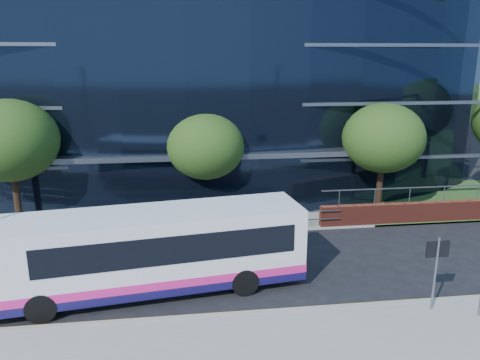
{
  "coord_description": "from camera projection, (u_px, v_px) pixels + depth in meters",
  "views": [
    {
      "loc": [
        -4.34,
        -15.79,
        9.14
      ],
      "look_at": [
        -1.29,
        8.0,
        2.65
      ],
      "focal_mm": 35.0,
      "sensor_mm": 36.0,
      "label": 1
    }
  ],
  "objects": [
    {
      "name": "ground",
      "position": [
        299.0,
        299.0,
        18.04
      ],
      "size": [
        200.0,
        200.0,
        0.0
      ],
      "primitive_type": "plane",
      "color": "black",
      "rests_on": "ground"
    },
    {
      "name": "kerb",
      "position": [
        306.0,
        310.0,
        17.06
      ],
      "size": [
        80.0,
        0.25,
        0.16
      ],
      "primitive_type": "cube",
      "color": "gray",
      "rests_on": "ground"
    },
    {
      "name": "yellow_line_outer",
      "position": [
        305.0,
        309.0,
        17.27
      ],
      "size": [
        80.0,
        0.08,
        0.01
      ],
      "primitive_type": "cube",
      "color": "gold",
      "rests_on": "ground"
    },
    {
      "name": "yellow_line_inner",
      "position": [
        304.0,
        307.0,
        17.41
      ],
      "size": [
        80.0,
        0.08,
        0.01
      ],
      "primitive_type": "cube",
      "color": "gold",
      "rests_on": "ground"
    },
    {
      "name": "far_forecourt",
      "position": [
        155.0,
        212.0,
        27.82
      ],
      "size": [
        50.0,
        8.0,
        0.1
      ],
      "primitive_type": "cube",
      "color": "gray",
      "rests_on": "ground"
    },
    {
      "name": "glass_office",
      "position": [
        183.0,
        69.0,
        35.42
      ],
      "size": [
        44.0,
        23.1,
        16.0
      ],
      "color": "black",
      "rests_on": "ground"
    },
    {
      "name": "guard_railings",
      "position": [
        111.0,
        225.0,
        23.54
      ],
      "size": [
        24.0,
        0.05,
        1.1
      ],
      "color": "slate",
      "rests_on": "ground"
    },
    {
      "name": "apartment_block",
      "position": [
        409.0,
        41.0,
        73.85
      ],
      "size": [
        60.0,
        42.0,
        30.0
      ],
      "color": "#2D511E",
      "rests_on": "ground"
    },
    {
      "name": "street_sign",
      "position": [
        437.0,
        258.0,
        16.51
      ],
      "size": [
        0.85,
        0.09,
        2.8
      ],
      "color": "slate",
      "rests_on": "pavement_near"
    },
    {
      "name": "tree_far_a",
      "position": [
        10.0,
        141.0,
        23.78
      ],
      "size": [
        4.95,
        4.95,
        6.98
      ],
      "color": "black",
      "rests_on": "ground"
    },
    {
      "name": "tree_far_b",
      "position": [
        206.0,
        147.0,
        25.66
      ],
      "size": [
        4.29,
        4.29,
        6.05
      ],
      "color": "black",
      "rests_on": "ground"
    },
    {
      "name": "tree_far_c",
      "position": [
        383.0,
        138.0,
        26.33
      ],
      "size": [
        4.62,
        4.62,
        6.51
      ],
      "color": "black",
      "rests_on": "ground"
    },
    {
      "name": "tree_dist_e",
      "position": [
        409.0,
        92.0,
        58.1
      ],
      "size": [
        4.62,
        4.62,
        6.51
      ],
      "color": "black",
      "rests_on": "ground"
    },
    {
      "name": "city_bus",
      "position": [
        153.0,
        250.0,
        18.2
      ],
      "size": [
        12.34,
        4.38,
        3.27
      ],
      "rotation": [
        0.0,
        0.0,
        0.14
      ],
      "color": "silver",
      "rests_on": "ground"
    }
  ]
}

